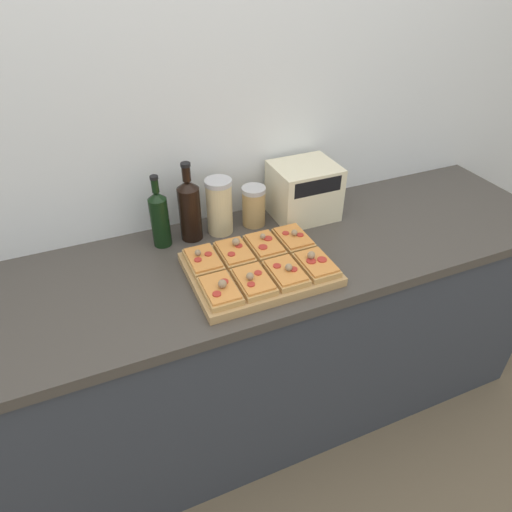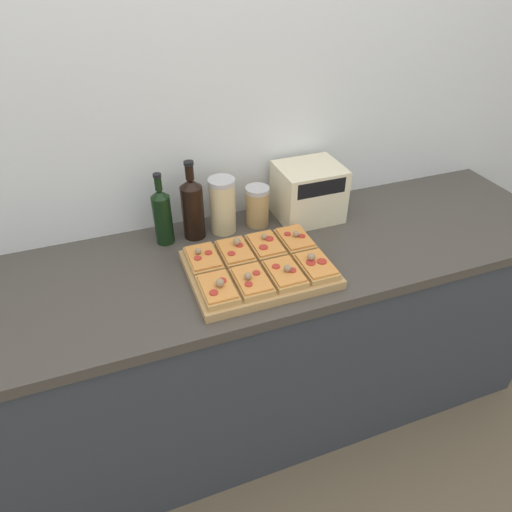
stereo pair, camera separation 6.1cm
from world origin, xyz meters
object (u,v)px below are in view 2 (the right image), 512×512
(cutting_board, at_px, (259,269))
(toaster_oven, at_px, (308,192))
(olive_oil_bottle, at_px, (162,215))
(grain_jar_tall, at_px, (223,205))
(grain_jar_short, at_px, (257,206))
(wine_bottle, at_px, (193,207))

(cutting_board, xyz_separation_m, toaster_oven, (0.32, 0.29, 0.10))
(cutting_board, relative_size, toaster_oven, 1.75)
(cutting_board, xyz_separation_m, olive_oil_bottle, (-0.26, 0.31, 0.10))
(grain_jar_tall, height_order, toaster_oven, same)
(olive_oil_bottle, relative_size, toaster_oven, 1.02)
(grain_jar_short, bearing_deg, wine_bottle, 180.00)
(olive_oil_bottle, distance_m, grain_jar_tall, 0.23)
(olive_oil_bottle, distance_m, wine_bottle, 0.11)
(cutting_board, bearing_deg, wine_bottle, 116.03)
(cutting_board, relative_size, olive_oil_bottle, 1.71)
(grain_jar_tall, distance_m, toaster_oven, 0.35)
(cutting_board, height_order, olive_oil_bottle, olive_oil_bottle)
(cutting_board, relative_size, grain_jar_short, 2.97)
(wine_bottle, bearing_deg, cutting_board, -63.97)
(cutting_board, xyz_separation_m, wine_bottle, (-0.15, 0.31, 0.11))
(cutting_board, relative_size, wine_bottle, 1.55)
(cutting_board, height_order, grain_jar_short, grain_jar_short)
(wine_bottle, height_order, toaster_oven, wine_bottle)
(toaster_oven, bearing_deg, grain_jar_tall, 177.75)
(wine_bottle, bearing_deg, grain_jar_short, 0.00)
(toaster_oven, bearing_deg, wine_bottle, 178.30)
(cutting_board, distance_m, wine_bottle, 0.36)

